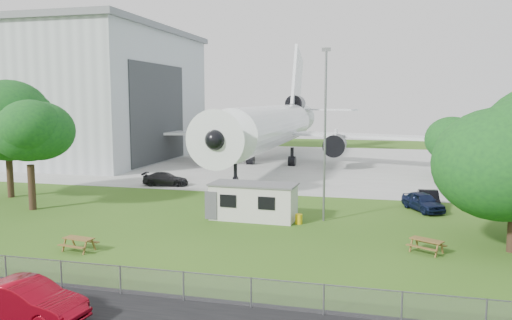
% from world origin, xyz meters
% --- Properties ---
extents(ground, '(160.00, 160.00, 0.00)m').
position_xyz_m(ground, '(0.00, 0.00, 0.00)').
color(ground, '#466F21').
extents(concrete_apron, '(120.00, 46.00, 0.03)m').
position_xyz_m(concrete_apron, '(0.00, 38.00, 0.01)').
color(concrete_apron, '#B7B7B2').
rests_on(concrete_apron, ground).
extents(hangar, '(43.00, 31.00, 18.55)m').
position_xyz_m(hangar, '(-37.97, 36.00, 9.41)').
color(hangar, '#B2B7BC').
rests_on(hangar, ground).
extents(airliner, '(46.36, 47.73, 17.69)m').
position_xyz_m(airliner, '(-2.00, 35.86, 5.27)').
color(airliner, white).
rests_on(airliner, ground).
extents(site_cabin, '(6.80, 2.92, 2.62)m').
position_xyz_m(site_cabin, '(3.25, 5.49, 1.31)').
color(site_cabin, beige).
rests_on(site_cabin, ground).
extents(picnic_west, '(2.01, 1.76, 0.76)m').
position_xyz_m(picnic_west, '(-4.56, -4.32, 0.00)').
color(picnic_west, brown).
rests_on(picnic_west, ground).
extents(picnic_east, '(2.31, 2.20, 0.76)m').
position_xyz_m(picnic_east, '(14.69, 0.20, 0.00)').
color(picnic_east, brown).
rests_on(picnic_east, ground).
extents(fence, '(58.00, 0.04, 1.30)m').
position_xyz_m(fence, '(0.00, -9.50, 0.00)').
color(fence, gray).
rests_on(fence, ground).
extents(lamp_mast, '(0.16, 0.16, 12.00)m').
position_xyz_m(lamp_mast, '(8.20, 6.20, 6.00)').
color(lamp_mast, slate).
rests_on(lamp_mast, ground).
extents(tree_west_big, '(8.07, 8.07, 10.91)m').
position_xyz_m(tree_west_big, '(-19.64, 8.13, 6.86)').
color(tree_west_big, '#382619').
rests_on(tree_west_big, ground).
extents(tree_west_small, '(6.13, 6.13, 9.19)m').
position_xyz_m(tree_west_small, '(-14.39, 4.28, 6.10)').
color(tree_west_small, '#382619').
rests_on(tree_west_small, ground).
extents(tree_far_apron, '(6.13, 6.13, 7.60)m').
position_xyz_m(tree_far_apron, '(19.44, 28.36, 4.52)').
color(tree_far_apron, '#382619').
rests_on(tree_far_apron, ground).
extents(car_centre_sedan, '(4.99, 2.16, 1.60)m').
position_xyz_m(car_centre_sedan, '(-1.15, -12.84, 0.80)').
color(car_centre_sedan, maroon).
rests_on(car_centre_sedan, ground).
extents(car_ne_hatch, '(3.46, 4.54, 1.44)m').
position_xyz_m(car_ne_hatch, '(15.31, 11.29, 0.72)').
color(car_ne_hatch, black).
rests_on(car_ne_hatch, ground).
extents(car_ne_sedan, '(1.52, 4.24, 1.39)m').
position_xyz_m(car_ne_sedan, '(15.80, 12.38, 0.70)').
color(car_ne_sedan, black).
rests_on(car_ne_sedan, ground).
extents(car_apron_van, '(4.76, 2.48, 1.32)m').
position_xyz_m(car_apron_van, '(-8.82, 16.90, 0.66)').
color(car_apron_van, black).
rests_on(car_apron_van, ground).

